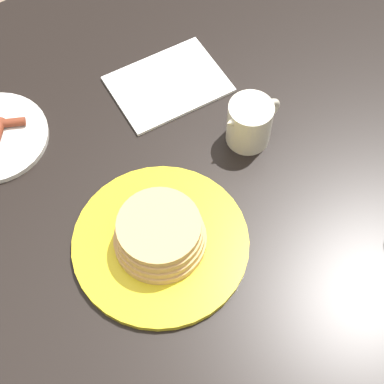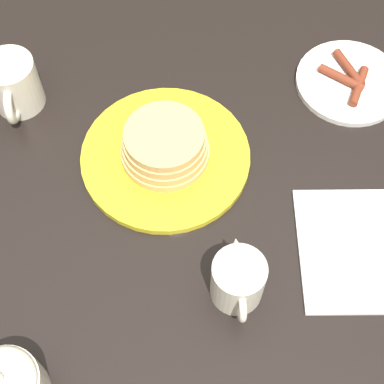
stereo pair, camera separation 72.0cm
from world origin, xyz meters
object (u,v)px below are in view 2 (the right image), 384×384
at_px(side_plate_bacon, 349,82).
at_px(creamer_pitcher, 238,279).
at_px(coffee_mug, 14,85).
at_px(pancake_plate, 165,151).
at_px(napkin, 348,249).

distance_m(side_plate_bacon, creamer_pitcher, 0.41).
xyz_separation_m(coffee_mug, creamer_pitcher, (0.34, 0.31, -0.00)).
bearing_deg(pancake_plate, napkin, 55.66).
bearing_deg(napkin, coffee_mug, -121.63).
bearing_deg(coffee_mug, creamer_pitcher, 42.54).
height_order(coffee_mug, napkin, coffee_mug).
height_order(creamer_pitcher, napkin, creamer_pitcher).
relative_size(side_plate_bacon, creamer_pitcher, 1.64).
bearing_deg(napkin, side_plate_bacon, 168.44).
distance_m(coffee_mug, creamer_pitcher, 0.46).
bearing_deg(napkin, creamer_pitcher, -73.53).
bearing_deg(side_plate_bacon, pancake_plate, -67.89).
distance_m(side_plate_bacon, coffee_mug, 0.53).
xyz_separation_m(pancake_plate, napkin, (0.17, 0.25, -0.02)).
bearing_deg(napkin, pancake_plate, -124.34).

